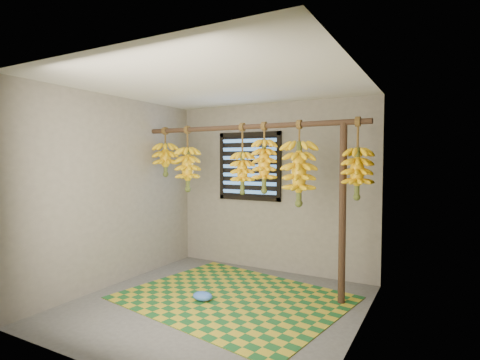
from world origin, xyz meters
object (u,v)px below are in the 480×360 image
Objects in this scene: banana_bunch_d at (264,166)px; banana_bunch_e at (299,173)px; banana_bunch_a at (166,159)px; banana_bunch_b at (188,169)px; banana_bunch_c at (242,173)px; plastic_bag at (203,296)px; banana_bunch_f at (357,173)px; woven_mat at (234,298)px; support_post at (342,214)px.

banana_bunch_e is (0.44, -0.00, -0.08)m from banana_bunch_d.
banana_bunch_b is at bearing 0.00° from banana_bunch_a.
banana_bunch_d is (0.30, 0.00, 0.09)m from banana_bunch_c.
banana_bunch_b is at bearing 180.00° from banana_bunch_d.
banana_bunch_d is (1.53, 0.00, -0.08)m from banana_bunch_a.
plastic_bag is at bearing -44.32° from banana_bunch_b.
banana_bunch_f is (2.63, 0.00, -0.15)m from banana_bunch_a.
banana_bunch_b is 2.24m from banana_bunch_f.
banana_bunch_b reaches higher than woven_mat.
banana_bunch_c is at bearing 180.00° from banana_bunch_f.
banana_bunch_f is at bearing 18.69° from woven_mat.
plastic_bag is 1.54m from banana_bunch_c.
banana_bunch_b is at bearing 135.68° from plastic_bag.
support_post is at bearing 26.45° from plastic_bag.
support_post is at bearing 0.00° from banana_bunch_d.
banana_bunch_e is at bearing 0.00° from banana_bunch_c.
banana_bunch_e is at bearing 38.03° from plastic_bag.
support_post is at bearing 0.00° from banana_bunch_e.
banana_bunch_e is (1.97, 0.00, -0.16)m from banana_bunch_a.
support_post is 1.32m from banana_bunch_c.
banana_bunch_a and banana_bunch_d have the same top height.
woven_mat is 1.81m from banana_bunch_b.
banana_bunch_e reaches higher than plastic_bag.
woven_mat is at bearing -17.82° from banana_bunch_a.
support_post is 0.48m from banana_bunch_f.
banana_bunch_c is at bearing -180.00° from support_post.
banana_bunch_c is 1.40m from banana_bunch_f.
plastic_bag is 0.27× the size of banana_bunch_b.
banana_bunch_a and banana_bunch_c have the same top height.
banana_bunch_c is (0.14, 0.69, 1.38)m from plastic_bag.
banana_bunch_c is at bearing 0.00° from banana_bunch_a.
banana_bunch_c is (-1.25, -0.00, 0.43)m from support_post.
banana_bunch_b is 1.00× the size of banana_bunch_c.
banana_bunch_c is (-0.12, 0.43, 1.43)m from woven_mat.
banana_bunch_f reaches higher than woven_mat.
plastic_bag is 1.78m from banana_bunch_e.
banana_bunch_c is 0.74m from banana_bunch_e.
woven_mat is at bearing -74.80° from banana_bunch_c.
banana_bunch_d is at bearing 180.00° from banana_bunch_f.
woven_mat is 3.52× the size of banana_bunch_a.
woven_mat is 2.79× the size of banana_bunch_d.
banana_bunch_b is at bearing 180.00° from banana_bunch_c.
banana_bunch_c is at bearing -180.00° from banana_bunch_d.
support_post is 2.14m from banana_bunch_b.
banana_bunch_d is at bearing 0.00° from banana_bunch_a.
support_post is 1.81m from plastic_bag.
plastic_bag is at bearing -101.32° from banana_bunch_c.
banana_bunch_a is at bearing 180.00° from banana_bunch_c.
banana_bunch_c reaches higher than woven_mat.
banana_bunch_b is (0.39, 0.00, -0.13)m from banana_bunch_a.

